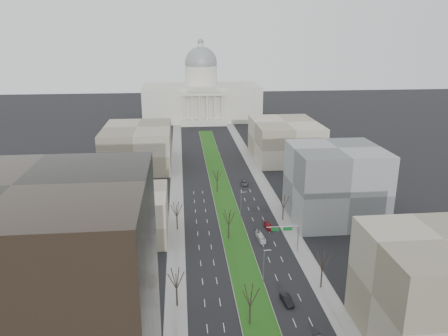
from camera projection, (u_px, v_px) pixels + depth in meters
ground at (222, 192)px, 167.93m from camera, size 600.00×600.00×0.00m
median at (223, 193)px, 166.94m from camera, size 8.00×222.03×0.20m
sidewalk_left at (176, 220)px, 142.46m from camera, size 5.00×330.00×0.15m
sidewalk_right at (282, 216)px, 145.83m from camera, size 5.00×330.00×0.15m
capitol at (201, 96)px, 305.27m from camera, size 80.00×46.00×55.00m
building_glass_tower at (31, 319)px, 61.50m from camera, size 34.00×30.00×40.00m
building_beige_left at (123, 215)px, 129.41m from camera, size 26.00×22.00×14.00m
building_tan_right at (436, 291)px, 84.23m from camera, size 26.00×24.00×22.00m
building_grey_right at (335, 184)px, 141.05m from camera, size 28.00×26.00×24.00m
building_far_left at (138, 146)px, 199.90m from camera, size 30.00×40.00×18.00m
building_far_right at (285, 140)px, 211.41m from camera, size 30.00×40.00×18.00m
tree_left_mid at (176, 279)px, 95.77m from camera, size 5.40×5.40×9.72m
tree_left_far at (177, 209)px, 133.83m from camera, size 5.28×5.28×9.50m
tree_right_mid at (323, 261)px, 102.85m from camera, size 5.52×5.52×9.94m
tree_right_far at (283, 201)px, 141.05m from camera, size 5.04×5.04×9.07m
tree_median_a at (250, 295)px, 89.63m from camera, size 5.40×5.40×9.72m
tree_median_b at (229, 217)px, 127.65m from camera, size 5.40×5.40×9.72m
tree_median_c at (217, 175)px, 165.66m from camera, size 5.40×5.40×9.72m
streetlamp_median_b at (264, 266)px, 105.09m from camera, size 1.90×0.20×9.16m
streetlamp_median_c at (241, 204)px, 143.11m from camera, size 1.90×0.20×9.16m
mast_arm_signs at (289, 233)px, 119.93m from camera, size 9.12×0.24×8.09m
car_black at (287, 300)px, 98.70m from camera, size 2.45×5.34×1.70m
car_red at (269, 226)px, 136.43m from camera, size 2.81×5.41×1.50m
car_grey_far at (244, 183)px, 175.67m from camera, size 3.05×5.79×1.55m
box_van at (261, 237)px, 128.70m from camera, size 2.13×6.58×1.80m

